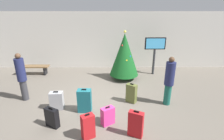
# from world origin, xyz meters

# --- Properties ---
(ground_plane) EXTENTS (16.00, 16.00, 0.00)m
(ground_plane) POSITION_xyz_m (0.00, 0.00, 0.00)
(ground_plane) COLOR #665E54
(back_wall) EXTENTS (16.00, 0.20, 3.18)m
(back_wall) POSITION_xyz_m (0.00, 4.00, 1.59)
(back_wall) COLOR beige
(back_wall) RESTS_ON ground_plane
(holiday_tree) EXTENTS (1.40, 1.40, 2.36)m
(holiday_tree) POSITION_xyz_m (1.23, 2.15, 1.23)
(holiday_tree) COLOR #4C3319
(holiday_tree) RESTS_ON ground_plane
(flight_info_kiosk) EXTENTS (1.05, 0.12, 1.94)m
(flight_info_kiosk) POSITION_xyz_m (2.83, 2.77, 1.39)
(flight_info_kiosk) COLOR #333338
(flight_info_kiosk) RESTS_ON ground_plane
(waiting_bench) EXTENTS (1.59, 0.44, 0.48)m
(waiting_bench) POSITION_xyz_m (-3.48, 2.74, 0.36)
(waiting_bench) COLOR brown
(waiting_bench) RESTS_ON ground_plane
(traveller_0) EXTENTS (0.45, 0.45, 1.81)m
(traveller_0) POSITION_xyz_m (-2.66, 0.06, 0.96)
(traveller_0) COLOR #333338
(traveller_0) RESTS_ON ground_plane
(traveller_1) EXTENTS (0.46, 0.46, 1.77)m
(traveller_1) POSITION_xyz_m (2.60, -0.30, 0.94)
(traveller_1) COLOR #19594C
(traveller_1) RESTS_ON ground_plane
(suitcase_0) EXTENTS (0.45, 0.27, 0.66)m
(suitcase_0) POSITION_xyz_m (-1.26, -0.59, 0.31)
(suitcase_0) COLOR #9EA0A5
(suitcase_0) RESTS_ON ground_plane
(suitcase_1) EXTENTS (0.45, 0.28, 0.82)m
(suitcase_1) POSITION_xyz_m (-0.29, -0.74, 0.39)
(suitcase_1) COLOR #19606B
(suitcase_1) RESTS_ON ground_plane
(suitcase_2) EXTENTS (0.45, 0.35, 0.62)m
(suitcase_2) POSITION_xyz_m (-1.11, -1.52, 0.29)
(suitcase_2) COLOR black
(suitcase_2) RESTS_ON ground_plane
(suitcase_3) EXTENTS (0.42, 0.38, 0.74)m
(suitcase_3) POSITION_xyz_m (1.34, -0.15, 0.35)
(suitcase_3) COLOR #59602D
(suitcase_3) RESTS_ON ground_plane
(suitcase_4) EXTENTS (0.44, 0.39, 0.59)m
(suitcase_4) POSITION_xyz_m (0.49, -1.42, 0.27)
(suitcase_4) COLOR #E5388C
(suitcase_4) RESTS_ON ground_plane
(suitcase_5) EXTENTS (0.43, 0.32, 0.77)m
(suitcase_5) POSITION_xyz_m (1.24, -1.93, 0.37)
(suitcase_5) COLOR #B2191E
(suitcase_5) RESTS_ON ground_plane
(suitcase_6) EXTENTS (0.39, 0.34, 0.73)m
(suitcase_6) POSITION_xyz_m (-0.01, -2.00, 0.35)
(suitcase_6) COLOR #B2191E
(suitcase_6) RESTS_ON ground_plane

